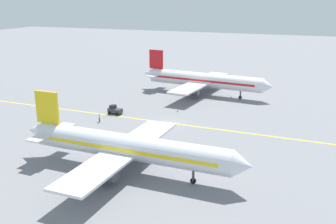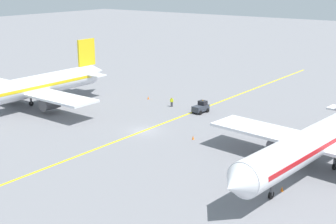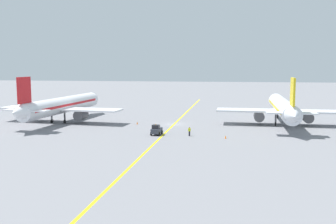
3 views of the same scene
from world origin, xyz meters
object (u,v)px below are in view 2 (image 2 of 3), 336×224
object	(u,v)px
traffic_cone_near_nose	(148,98)
traffic_cone_mid_apron	(282,189)
airplane_at_gate	(318,140)
airplane_adjacent_stand	(28,88)
traffic_cone_by_wingtip	(193,138)
baggage_tug_dark	(201,107)
ground_crew_worker	(172,102)

from	to	relation	value
traffic_cone_near_nose	traffic_cone_mid_apron	xyz separation A→B (m)	(-35.61, 21.89, 0.00)
airplane_at_gate	airplane_adjacent_stand	xyz separation A→B (m)	(48.50, 3.19, 0.00)
airplane_at_gate	traffic_cone_mid_apron	world-z (taller)	airplane_at_gate
traffic_cone_mid_apron	airplane_at_gate	bearing A→B (deg)	-96.18
traffic_cone_near_nose	traffic_cone_by_wingtip	world-z (taller)	same
baggage_tug_dark	traffic_cone_by_wingtip	bearing A→B (deg)	118.00
airplane_at_gate	baggage_tug_dark	size ratio (longest dim) A/B	11.37
traffic_cone_mid_apron	traffic_cone_by_wingtip	bearing A→B (deg)	-26.15
airplane_adjacent_stand	traffic_cone_by_wingtip	xyz separation A→B (m)	(-31.07, -3.65, -3.43)
airplane_adjacent_stand	traffic_cone_near_nose	distance (m)	21.44
traffic_cone_by_wingtip	baggage_tug_dark	bearing A→B (deg)	-62.00
baggage_tug_dark	ground_crew_worker	distance (m)	6.11
traffic_cone_near_nose	baggage_tug_dark	bearing A→B (deg)	172.15
ground_crew_worker	traffic_cone_by_wingtip	bearing A→B (deg)	135.82
airplane_adjacent_stand	baggage_tug_dark	bearing A→B (deg)	-147.63
airplane_adjacent_stand	baggage_tug_dark	xyz separation A→B (m)	(-24.69, -15.65, -2.81)
traffic_cone_by_wingtip	traffic_cone_near_nose	bearing A→B (deg)	-35.86
ground_crew_worker	traffic_cone_mid_apron	distance (m)	35.47
traffic_cone_near_nose	traffic_cone_mid_apron	size ratio (longest dim) A/B	1.00
airplane_adjacent_stand	baggage_tug_dark	size ratio (longest dim) A/B	11.34
traffic_cone_near_nose	airplane_adjacent_stand	bearing A→B (deg)	55.26
traffic_cone_near_nose	traffic_cone_by_wingtip	bearing A→B (deg)	144.14
airplane_at_gate	airplane_adjacent_stand	distance (m)	48.61
ground_crew_worker	airplane_adjacent_stand	bearing A→B (deg)	40.35
airplane_at_gate	airplane_adjacent_stand	world-z (taller)	same
airplane_adjacent_stand	ground_crew_worker	size ratio (longest dim) A/B	21.11
traffic_cone_mid_apron	traffic_cone_near_nose	bearing A→B (deg)	-31.58
airplane_at_gate	traffic_cone_mid_apron	distance (m)	8.46
airplane_at_gate	ground_crew_worker	distance (m)	32.59
baggage_tug_dark	traffic_cone_near_nose	distance (m)	12.76
ground_crew_worker	traffic_cone_near_nose	size ratio (longest dim) A/B	3.05
baggage_tug_dark	traffic_cone_by_wingtip	size ratio (longest dim) A/B	5.69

